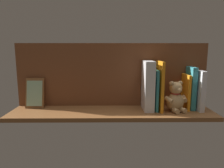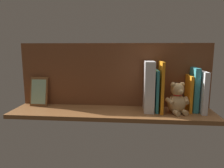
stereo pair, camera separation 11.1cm
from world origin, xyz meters
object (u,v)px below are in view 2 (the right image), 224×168
object	(u,v)px
teddy_bear	(177,99)
picture_frame_leaning	(39,92)
dictionary_thick_white	(149,86)
book_0	(202,92)

from	to	relation	value
teddy_bear	picture_frame_leaning	xyz separation A→B (cm)	(78.81, -7.53, 1.17)
dictionary_thick_white	picture_frame_leaning	distance (cm)	64.52
teddy_bear	picture_frame_leaning	size ratio (longest dim) A/B	0.96
book_0	teddy_bear	size ratio (longest dim) A/B	1.33
book_0	teddy_bear	distance (cm)	14.22
book_0	teddy_bear	world-z (taller)	book_0
book_0	picture_frame_leaning	world-z (taller)	book_0
book_0	dictionary_thick_white	world-z (taller)	dictionary_thick_white
dictionary_thick_white	teddy_bear	bearing A→B (deg)	167.61
book_0	teddy_bear	bearing A→B (deg)	13.89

